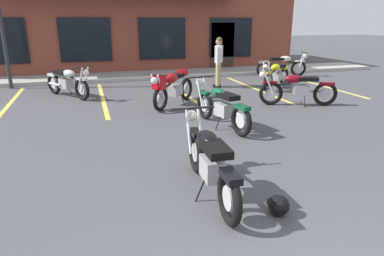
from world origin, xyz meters
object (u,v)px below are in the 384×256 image
at_px(motorcycle_foreground_classic, 210,161).
at_px(motorcycle_green_cafe_racer, 282,65).
at_px(motorcycle_orange_scrambler, 221,106).
at_px(motorcycle_silver_naked, 298,88).
at_px(person_in_shorts_foreground, 219,59).
at_px(motorcycle_blue_standard, 67,82).
at_px(helmet_on_pavement, 279,205).
at_px(motorcycle_red_sportbike, 276,75).
at_px(motorcycle_black_cruiser, 172,87).

height_order(motorcycle_foreground_classic, motorcycle_green_cafe_racer, same).
xyz_separation_m(motorcycle_green_cafe_racer, motorcycle_orange_scrambler, (-4.89, -5.68, 0.00)).
bearing_deg(motorcycle_green_cafe_racer, motorcycle_orange_scrambler, -130.74).
bearing_deg(motorcycle_silver_naked, person_in_shorts_foreground, 109.15).
height_order(motorcycle_blue_standard, motorcycle_green_cafe_racer, same).
bearing_deg(motorcycle_silver_naked, helmet_on_pavement, -125.12).
xyz_separation_m(motorcycle_foreground_classic, person_in_shorts_foreground, (2.86, 7.09, 0.49)).
height_order(motorcycle_red_sportbike, helmet_on_pavement, motorcycle_red_sportbike).
bearing_deg(motorcycle_black_cruiser, motorcycle_orange_scrambler, -75.02).
bearing_deg(motorcycle_black_cruiser, person_in_shorts_foreground, 45.51).
relative_size(motorcycle_red_sportbike, motorcycle_blue_standard, 0.97).
bearing_deg(motorcycle_blue_standard, motorcycle_foreground_classic, -73.64).
height_order(motorcycle_black_cruiser, person_in_shorts_foreground, person_in_shorts_foreground).
relative_size(motorcycle_blue_standard, helmet_on_pavement, 6.99).
relative_size(motorcycle_orange_scrambler, person_in_shorts_foreground, 1.25).
relative_size(motorcycle_red_sportbike, person_in_shorts_foreground, 1.06).
bearing_deg(motorcycle_foreground_classic, helmet_on_pavement, -51.24).
relative_size(motorcycle_foreground_classic, motorcycle_green_cafe_racer, 1.01).
bearing_deg(motorcycle_blue_standard, motorcycle_silver_naked, -25.85).
relative_size(motorcycle_red_sportbike, motorcycle_silver_naked, 0.88).
height_order(motorcycle_red_sportbike, motorcycle_blue_standard, same).
bearing_deg(motorcycle_blue_standard, motorcycle_black_cruiser, -36.41).
height_order(motorcycle_silver_naked, motorcycle_blue_standard, same).
bearing_deg(motorcycle_black_cruiser, motorcycle_green_cafe_racer, 33.15).
height_order(motorcycle_foreground_classic, motorcycle_black_cruiser, same).
xyz_separation_m(motorcycle_black_cruiser, person_in_shorts_foreground, (2.17, 2.21, 0.42)).
distance_m(motorcycle_foreground_classic, motorcycle_blue_standard, 7.17).
bearing_deg(motorcycle_foreground_classic, motorcycle_red_sportbike, 53.67).
bearing_deg(helmet_on_pavement, motorcycle_black_cruiser, 89.12).
bearing_deg(motorcycle_silver_naked, motorcycle_red_sportbike, 73.17).
distance_m(motorcycle_black_cruiser, motorcycle_silver_naked, 3.37).
relative_size(motorcycle_silver_naked, person_in_shorts_foreground, 1.21).
distance_m(motorcycle_blue_standard, motorcycle_green_cafe_racer, 8.31).
height_order(motorcycle_silver_naked, motorcycle_green_cafe_racer, same).
height_order(motorcycle_silver_naked, motorcycle_orange_scrambler, same).
xyz_separation_m(motorcycle_black_cruiser, motorcycle_orange_scrambler, (0.57, -2.11, -0.07)).
relative_size(motorcycle_foreground_classic, motorcycle_black_cruiser, 1.25).
height_order(person_in_shorts_foreground, helmet_on_pavement, person_in_shorts_foreground).
relative_size(motorcycle_blue_standard, person_in_shorts_foreground, 1.08).
distance_m(motorcycle_blue_standard, person_in_shorts_foreground, 4.91).
relative_size(motorcycle_green_cafe_racer, helmet_on_pavement, 8.05).
bearing_deg(motorcycle_silver_naked, motorcycle_orange_scrambler, -155.45).
bearing_deg(motorcycle_red_sportbike, motorcycle_blue_standard, 175.04).
height_order(motorcycle_black_cruiser, motorcycle_silver_naked, same).
distance_m(motorcycle_silver_naked, helmet_on_pavement, 5.81).
bearing_deg(person_in_shorts_foreground, helmet_on_pavement, -106.06).
distance_m(motorcycle_blue_standard, helmet_on_pavement, 8.07).
xyz_separation_m(motorcycle_orange_scrambler, person_in_shorts_foreground, (1.61, 4.33, 0.49)).
bearing_deg(person_in_shorts_foreground, motorcycle_orange_scrambler, -110.37).
height_order(motorcycle_blue_standard, helmet_on_pavement, motorcycle_blue_standard).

